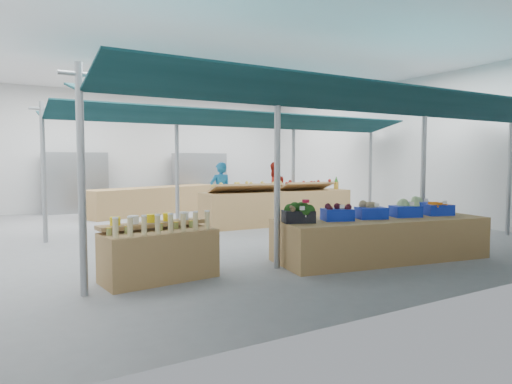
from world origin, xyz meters
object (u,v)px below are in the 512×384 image
(veg_counter, at_px, (381,239))
(vendor_left, at_px, (220,192))
(crate_stack, at_px, (403,226))
(bottle_shelf, at_px, (158,252))
(fruit_counter, at_px, (277,208))
(vendor_right, at_px, (274,190))

(veg_counter, height_order, vendor_left, vendor_left)
(veg_counter, distance_m, crate_stack, 2.14)
(bottle_shelf, bearing_deg, veg_counter, -15.35)
(crate_stack, bearing_deg, veg_counter, -148.57)
(veg_counter, xyz_separation_m, vendor_left, (-0.34, 5.77, 0.48))
(bottle_shelf, bearing_deg, fruit_counter, 34.76)
(fruit_counter, height_order, crate_stack, fruit_counter)
(crate_stack, distance_m, vendor_right, 4.70)
(crate_stack, xyz_separation_m, vendor_left, (-2.17, 4.65, 0.54))
(veg_counter, relative_size, fruit_counter, 0.89)
(veg_counter, relative_size, crate_stack, 6.11)
(crate_stack, bearing_deg, bottle_shelf, -175.60)
(fruit_counter, bearing_deg, vendor_right, 64.40)
(bottle_shelf, relative_size, vendor_right, 1.00)
(veg_counter, bearing_deg, vendor_left, 103.21)
(veg_counter, distance_m, fruit_counter, 4.75)
(fruit_counter, distance_m, crate_stack, 3.68)
(veg_counter, xyz_separation_m, fruit_counter, (0.86, 4.67, 0.09))
(fruit_counter, bearing_deg, vendor_left, 140.50)
(bottle_shelf, relative_size, crate_stack, 2.74)
(veg_counter, height_order, vendor_right, vendor_right)
(bottle_shelf, xyz_separation_m, veg_counter, (3.87, -0.68, -0.04))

